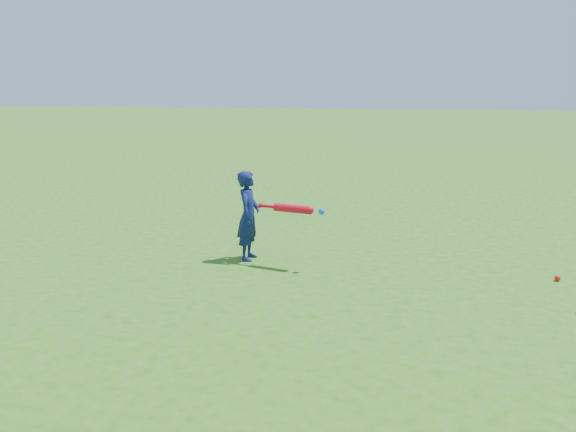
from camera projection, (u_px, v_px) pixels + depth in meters
The scene contains 4 objects.
ground at pixel (288, 264), 7.13m from camera, with size 80.00×80.00×0.00m, color #2A6117.
child at pixel (248, 216), 7.22m from camera, with size 0.37×0.24×1.02m, color #101A4E.
ground_ball_red at pixel (557, 278), 6.52m from camera, with size 0.06×0.06×0.06m, color red.
bat_swing at pixel (295, 209), 6.88m from camera, with size 0.76×0.29×0.09m.
Camera 1 is at (1.12, -6.77, 2.00)m, focal length 40.00 mm.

